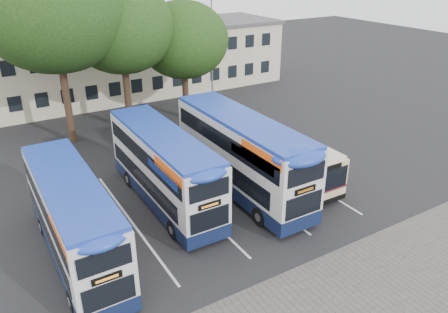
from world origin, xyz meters
TOP-DOWN VIEW (x-y plane):
  - ground at (0.00, 0.00)m, footprint 120.00×120.00m
  - paving_strip at (-2.00, -5.00)m, footprint 40.00×6.00m
  - bay_lines at (-3.75, 5.00)m, footprint 14.12×11.00m
  - depot_building at (0.00, 26.99)m, footprint 32.40×8.40m
  - lamp_post at (6.00, 19.97)m, footprint 0.25×1.05m
  - tree_left at (-7.15, 17.29)m, footprint 9.58×9.58m
  - tree_mid at (-2.79, 17.32)m, footprint 7.52×7.52m
  - tree_right at (2.11, 17.54)m, footprint 6.95×6.95m
  - bus_dd_left at (-10.21, 3.55)m, footprint 2.28×9.40m
  - bus_dd_mid at (-4.94, 5.95)m, footprint 2.37×9.77m
  - bus_dd_right at (-0.73, 4.97)m, footprint 2.56×10.55m
  - bus_single at (2.32, 5.50)m, footprint 2.29×9.00m

SIDE VIEW (x-z plane):
  - ground at x=0.00m, z-range 0.00..0.00m
  - paving_strip at x=-2.00m, z-range 0.00..0.01m
  - bay_lines at x=-3.75m, z-range 0.00..0.01m
  - bus_single at x=2.32m, z-range 0.18..2.86m
  - bus_dd_left at x=-10.21m, z-range 0.20..4.12m
  - bus_dd_mid at x=-4.94m, z-range 0.21..4.27m
  - bus_dd_right at x=-0.73m, z-range 0.22..4.62m
  - depot_building at x=0.00m, z-range 0.05..6.25m
  - lamp_post at x=6.00m, z-range 0.55..9.61m
  - tree_right at x=2.11m, z-range 1.66..10.94m
  - tree_mid at x=-2.79m, z-range 2.20..13.02m
  - tree_left at x=-7.15m, z-range 2.52..15.71m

